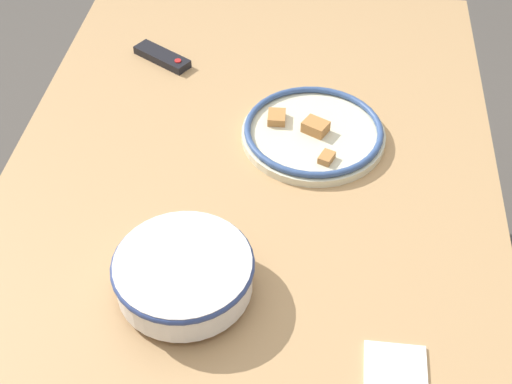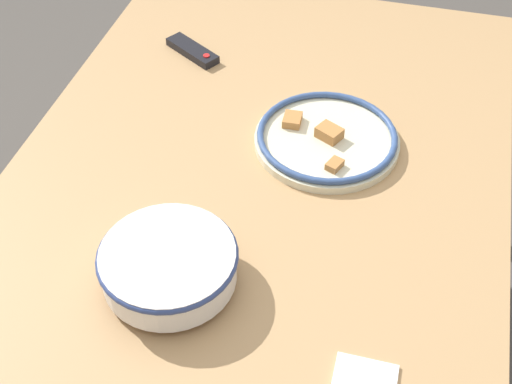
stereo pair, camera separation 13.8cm
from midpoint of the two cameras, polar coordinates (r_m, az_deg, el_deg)
The scene contains 5 objects.
ground_plane at distance 2.02m, azimuth 1.94°, elevation -13.64°, with size 8.00×8.00×0.00m, color #4C4742.
dining_table at distance 1.51m, azimuth 2.52°, elevation -0.75°, with size 1.55×1.02×0.71m.
noodle_bowl at distance 1.25m, azimuth -3.87°, elevation -6.01°, with size 0.25×0.25×0.08m.
food_plate at distance 1.55m, azimuth 8.22°, elevation 4.15°, with size 0.31×0.31×0.04m.
tv_remote at distance 1.81m, azimuth -2.90°, elevation 11.14°, with size 0.12×0.16×0.02m.
Camera 2 is at (-1.03, -0.27, 1.72)m, focal length 50.00 mm.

